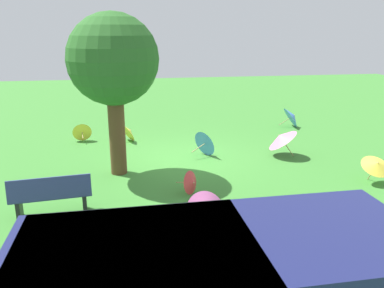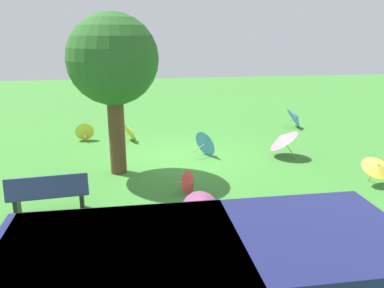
# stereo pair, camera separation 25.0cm
# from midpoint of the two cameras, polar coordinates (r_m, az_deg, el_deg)

# --- Properties ---
(ground) EXTENTS (40.00, 40.00, 0.00)m
(ground) POSITION_cam_midpoint_polar(r_m,az_deg,el_deg) (11.56, -3.06, -2.34)
(ground) COLOR #387A2D
(van_dark) EXTENTS (4.62, 2.16, 1.53)m
(van_dark) POSITION_cam_midpoint_polar(r_m,az_deg,el_deg) (4.69, 0.34, -20.27)
(van_dark) COLOR #191E4C
(van_dark) RESTS_ON ground
(park_bench) EXTENTS (1.64, 0.65, 0.90)m
(park_bench) POSITION_cam_midpoint_polar(r_m,az_deg,el_deg) (8.54, -20.63, -7.05)
(park_bench) COLOR navy
(park_bench) RESTS_ON ground
(shade_tree) EXTENTS (2.29, 2.29, 4.14)m
(shade_tree) POSITION_cam_midpoint_polar(r_m,az_deg,el_deg) (10.11, -12.14, 11.65)
(shade_tree) COLOR brown
(shade_tree) RESTS_ON ground
(parasol_blue_0) EXTENTS (0.89, 0.94, 0.84)m
(parasol_blue_0) POSITION_cam_midpoint_polar(r_m,az_deg,el_deg) (15.82, 13.98, 3.93)
(parasol_blue_0) COLOR tan
(parasol_blue_0) RESTS_ON ground
(parasol_yellow_0) EXTENTS (0.67, 0.63, 0.65)m
(parasol_yellow_0) POSITION_cam_midpoint_polar(r_m,az_deg,el_deg) (13.99, -16.23, 1.74)
(parasol_yellow_0) COLOR tan
(parasol_yellow_0) RESTS_ON ground
(parasol_pink_0) EXTENTS (0.99, 0.94, 0.81)m
(parasol_pink_0) POSITION_cam_midpoint_polar(r_m,az_deg,el_deg) (7.44, 1.34, -9.98)
(parasol_pink_0) COLOR tan
(parasol_pink_0) RESTS_ON ground
(parasol_yellow_1) EXTENTS (0.78, 0.86, 0.69)m
(parasol_yellow_1) POSITION_cam_midpoint_polar(r_m,az_deg,el_deg) (13.58, -9.71, 1.83)
(parasol_yellow_1) COLOR tan
(parasol_yellow_1) RESTS_ON ground
(parasol_yellow_2) EXTENTS (0.73, 0.70, 0.73)m
(parasol_yellow_2) POSITION_cam_midpoint_polar(r_m,az_deg,el_deg) (10.63, 24.71, -2.76)
(parasol_yellow_2) COLOR tan
(parasol_yellow_2) RESTS_ON ground
(parasol_pink_1) EXTENTS (1.11, 1.16, 0.94)m
(parasol_pink_1) POSITION_cam_midpoint_polar(r_m,az_deg,el_deg) (12.01, 12.26, 0.88)
(parasol_pink_1) COLOR tan
(parasol_pink_1) RESTS_ON ground
(parasol_red_0) EXTENTS (0.59, 0.56, 0.57)m
(parasol_red_0) POSITION_cam_midpoint_polar(r_m,az_deg,el_deg) (9.12, -0.82, -5.66)
(parasol_red_0) COLOR tan
(parasol_red_0) RESTS_ON ground
(parasol_blue_1) EXTENTS (0.89, 0.87, 0.81)m
(parasol_blue_1) POSITION_cam_midpoint_polar(r_m,az_deg,el_deg) (11.85, 1.48, 0.21)
(parasol_blue_1) COLOR tan
(parasol_blue_1) RESTS_ON ground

